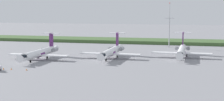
{
  "coord_description": "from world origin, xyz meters",
  "views": [
    {
      "loc": [
        30.82,
        -115.89,
        19.17
      ],
      "look_at": [
        0.0,
        11.68,
        3.0
      ],
      "focal_mm": 56.42,
      "sensor_mm": 36.0,
      "label": 1
    }
  ],
  "objects": [
    {
      "name": "regional_jet_nearest",
      "position": [
        -25.28,
        3.15,
        2.54
      ],
      "size": [
        22.81,
        31.0,
        9.0
      ],
      "color": "white",
      "rests_on": "ground"
    },
    {
      "name": "regional_jet_second",
      "position": [
        -0.45,
        12.33,
        2.54
      ],
      "size": [
        22.81,
        31.0,
        9.0
      ],
      "color": "white",
      "rests_on": "ground"
    },
    {
      "name": "safety_cone_rear_marker",
      "position": [
        -19.41,
        -19.21,
        0.28
      ],
      "size": [
        0.44,
        0.44,
        0.55
      ],
      "primitive_type": "cone",
      "color": "orange",
      "rests_on": "ground"
    },
    {
      "name": "regional_jet_third",
      "position": [
        25.39,
        20.75,
        2.54
      ],
      "size": [
        22.81,
        31.0,
        9.0
      ],
      "color": "white",
      "rests_on": "ground"
    },
    {
      "name": "safety_cone_front_marker",
      "position": [
        -27.21,
        -19.3,
        0.28
      ],
      "size": [
        0.44,
        0.44,
        0.55
      ],
      "primitive_type": "cone",
      "color": "orange",
      "rests_on": "ground"
    },
    {
      "name": "grass_berm",
      "position": [
        0.0,
        73.79,
        0.85
      ],
      "size": [
        320.0,
        20.0,
        1.7
      ],
      "primitive_type": "cube",
      "color": "#426033",
      "rests_on": "ground"
    },
    {
      "name": "ground_plane",
      "position": [
        0.0,
        30.0,
        0.0
      ],
      "size": [
        500.0,
        500.0,
        0.0
      ],
      "primitive_type": "plane",
      "color": "gray"
    },
    {
      "name": "safety_cone_mid_marker",
      "position": [
        -24.65,
        -19.06,
        0.28
      ],
      "size": [
        0.44,
        0.44,
        0.55
      ],
      "primitive_type": "cone",
      "color": "orange",
      "rests_on": "ground"
    },
    {
      "name": "antenna_mast",
      "position": [
        18.01,
        53.66,
        8.91
      ],
      "size": [
        4.4,
        0.5,
        21.39
      ],
      "color": "#B2B2B7",
      "rests_on": "ground"
    }
  ]
}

